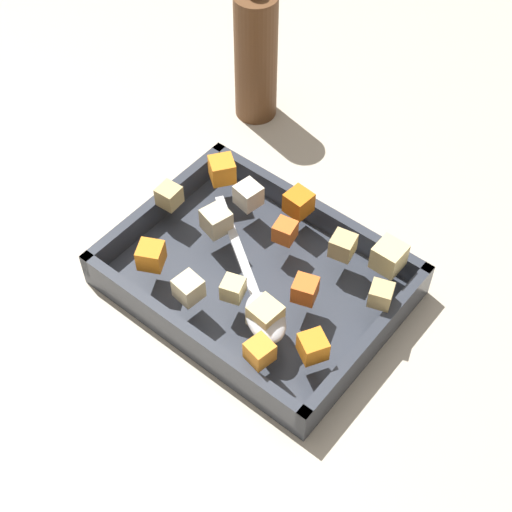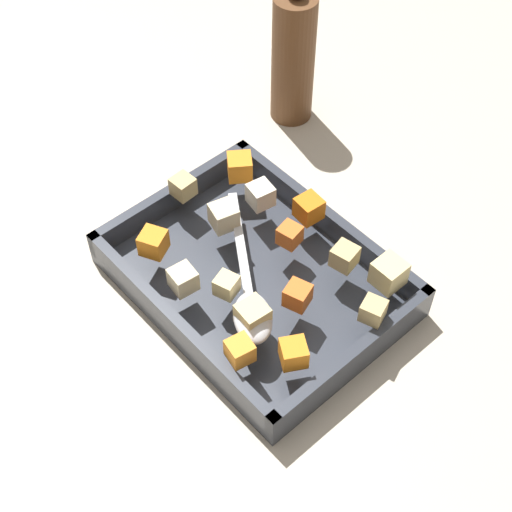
% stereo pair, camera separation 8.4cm
% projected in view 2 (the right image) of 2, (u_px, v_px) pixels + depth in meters
% --- Properties ---
extents(ground_plane, '(4.00, 4.00, 0.00)m').
position_uv_depth(ground_plane, '(244.00, 287.00, 0.89)').
color(ground_plane, '#BCB29E').
extents(baking_dish, '(0.31, 0.24, 0.05)m').
position_uv_depth(baking_dish, '(256.00, 280.00, 0.87)').
color(baking_dish, '#333842').
rests_on(baking_dish, ground_plane).
extents(carrot_chunk_mid_left, '(0.03, 0.03, 0.02)m').
position_uv_depth(carrot_chunk_mid_left, '(298.00, 295.00, 0.80)').
color(carrot_chunk_mid_left, orange).
rests_on(carrot_chunk_mid_left, baking_dish).
extents(carrot_chunk_under_handle, '(0.04, 0.04, 0.03)m').
position_uv_depth(carrot_chunk_under_handle, '(240.00, 167.00, 0.92)').
color(carrot_chunk_under_handle, orange).
rests_on(carrot_chunk_under_handle, baking_dish).
extents(carrot_chunk_front_center, '(0.03, 0.03, 0.03)m').
position_uv_depth(carrot_chunk_front_center, '(308.00, 208.00, 0.88)').
color(carrot_chunk_front_center, orange).
rests_on(carrot_chunk_front_center, baking_dish).
extents(carrot_chunk_center, '(0.04, 0.04, 0.03)m').
position_uv_depth(carrot_chunk_center, '(294.00, 353.00, 0.76)').
color(carrot_chunk_center, orange).
rests_on(carrot_chunk_center, baking_dish).
extents(carrot_chunk_far_left, '(0.04, 0.04, 0.03)m').
position_uv_depth(carrot_chunk_far_left, '(153.00, 243.00, 0.85)').
color(carrot_chunk_far_left, orange).
rests_on(carrot_chunk_far_left, baking_dish).
extents(carrot_chunk_near_spoon, '(0.03, 0.03, 0.02)m').
position_uv_depth(carrot_chunk_near_spoon, '(290.00, 235.00, 0.86)').
color(carrot_chunk_near_spoon, orange).
rests_on(carrot_chunk_near_spoon, baking_dish).
extents(carrot_chunk_corner_ne, '(0.03, 0.03, 0.02)m').
position_uv_depth(carrot_chunk_corner_ne, '(240.00, 351.00, 0.76)').
color(carrot_chunk_corner_ne, orange).
rests_on(carrot_chunk_corner_ne, baking_dish).
extents(potato_chunk_corner_sw, '(0.03, 0.03, 0.03)m').
position_uv_depth(potato_chunk_corner_sw, '(224.00, 216.00, 0.87)').
color(potato_chunk_corner_sw, beige).
rests_on(potato_chunk_corner_sw, baking_dish).
extents(potato_chunk_near_right, '(0.03, 0.03, 0.03)m').
position_uv_depth(potato_chunk_near_right, '(183.00, 279.00, 0.82)').
color(potato_chunk_near_right, beige).
rests_on(potato_chunk_near_right, baking_dish).
extents(potato_chunk_heap_top, '(0.03, 0.03, 0.03)m').
position_uv_depth(potato_chunk_heap_top, '(345.00, 257.00, 0.84)').
color(potato_chunk_heap_top, tan).
rests_on(potato_chunk_heap_top, baking_dish).
extents(potato_chunk_near_left, '(0.03, 0.03, 0.02)m').
position_uv_depth(potato_chunk_near_left, '(227.00, 285.00, 0.81)').
color(potato_chunk_near_left, '#E0CC89').
rests_on(potato_chunk_near_left, baking_dish).
extents(potato_chunk_back_center, '(0.03, 0.03, 0.02)m').
position_uv_depth(potato_chunk_back_center, '(373.00, 311.00, 0.79)').
color(potato_chunk_back_center, tan).
rests_on(potato_chunk_back_center, baking_dish).
extents(potato_chunk_heap_side, '(0.03, 0.03, 0.02)m').
position_uv_depth(potato_chunk_heap_side, '(183.00, 187.00, 0.90)').
color(potato_chunk_heap_side, tan).
rests_on(potato_chunk_heap_side, baking_dish).
extents(potato_chunk_corner_nw, '(0.03, 0.03, 0.03)m').
position_uv_depth(potato_chunk_corner_nw, '(389.00, 273.00, 0.82)').
color(potato_chunk_corner_nw, '#E0CC89').
rests_on(potato_chunk_corner_nw, baking_dish).
extents(potato_chunk_corner_se, '(0.03, 0.03, 0.03)m').
position_uv_depth(potato_chunk_corner_se, '(253.00, 316.00, 0.79)').
color(potato_chunk_corner_se, '#E0CC89').
rests_on(potato_chunk_corner_se, baking_dish).
extents(parsnip_chunk_far_right, '(0.03, 0.03, 0.03)m').
position_uv_depth(parsnip_chunk_far_right, '(261.00, 195.00, 0.89)').
color(parsnip_chunk_far_right, silver).
rests_on(parsnip_chunk_far_right, baking_dish).
extents(serving_spoon, '(0.19, 0.14, 0.02)m').
position_uv_depth(serving_spoon, '(251.00, 307.00, 0.80)').
color(serving_spoon, silver).
rests_on(serving_spoon, baking_dish).
extents(pepper_mill, '(0.06, 0.06, 0.21)m').
position_uv_depth(pepper_mill, '(293.00, 58.00, 1.00)').
color(pepper_mill, brown).
rests_on(pepper_mill, ground_plane).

